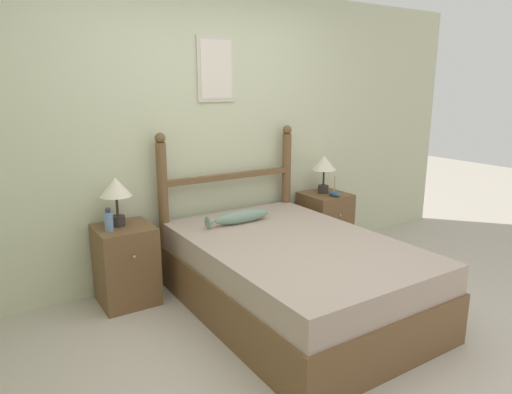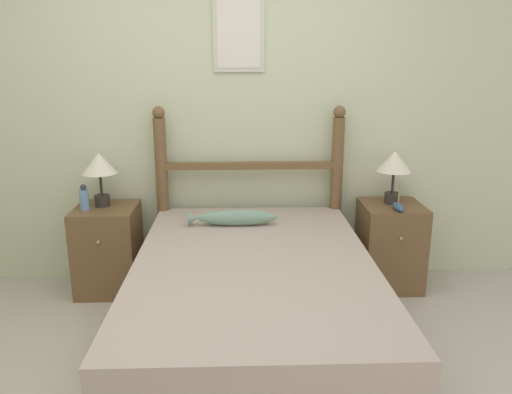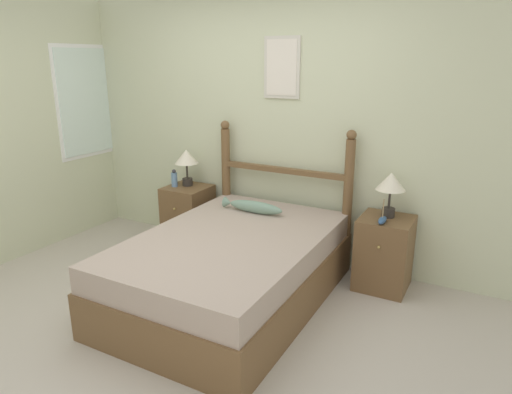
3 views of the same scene
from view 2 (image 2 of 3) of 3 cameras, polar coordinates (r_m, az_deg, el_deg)
wall_back at (r=3.74m, az=-4.46°, el=9.62°), size 6.40×0.08×2.55m
bed at (r=2.95m, az=-0.24°, el=-12.33°), size 1.38×2.05×0.57m
headboard at (r=3.72m, az=-0.72°, el=0.71°), size 1.38×0.09×1.34m
nightstand_left at (r=3.82m, az=-16.52°, el=-5.73°), size 0.43×0.46×0.64m
nightstand_right at (r=3.86m, az=15.05°, el=-5.37°), size 0.43×0.46×0.64m
table_lamp_left at (r=3.70m, az=-17.46°, el=3.31°), size 0.25×0.25×0.39m
table_lamp_right at (r=3.73m, az=15.51°, el=3.56°), size 0.25×0.25×0.39m
bottle at (r=3.68m, az=-19.03°, el=-0.16°), size 0.06×0.06×0.19m
model_boat at (r=3.63m, az=15.93°, el=-1.03°), size 0.06×0.17×0.20m
fish_pillow at (r=3.37m, az=-2.66°, el=-2.36°), size 0.60×0.11×0.11m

